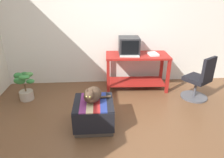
% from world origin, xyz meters
% --- Properties ---
extents(ground_plane, '(14.00, 14.00, 0.00)m').
position_xyz_m(ground_plane, '(0.00, 0.00, 0.00)').
color(ground_plane, brown).
extents(back_wall, '(8.00, 0.10, 2.60)m').
position_xyz_m(back_wall, '(0.00, 2.05, 1.30)').
color(back_wall, silver).
rests_on(back_wall, ground_plane).
extents(desk, '(1.35, 0.67, 0.77)m').
position_xyz_m(desk, '(0.54, 1.60, 0.52)').
color(desk, maroon).
rests_on(desk, ground_plane).
extents(tv_monitor, '(0.44, 0.44, 0.35)m').
position_xyz_m(tv_monitor, '(0.37, 1.68, 0.94)').
color(tv_monitor, '#28282B').
rests_on(tv_monitor, desk).
extents(keyboard, '(0.41, 0.19, 0.02)m').
position_xyz_m(keyboard, '(0.35, 1.47, 0.79)').
color(keyboard, beige).
rests_on(keyboard, desk).
extents(book, '(0.21, 0.26, 0.04)m').
position_xyz_m(book, '(0.86, 1.54, 0.79)').
color(book, white).
rests_on(book, desk).
extents(ottoman_with_blanket, '(0.60, 0.63, 0.44)m').
position_xyz_m(ottoman_with_blanket, '(-0.38, 0.25, 0.22)').
color(ottoman_with_blanket, '#4C4238').
rests_on(ottoman_with_blanket, ground_plane).
extents(cat, '(0.46, 0.43, 0.29)m').
position_xyz_m(cat, '(-0.39, 0.26, 0.56)').
color(cat, '#473323').
rests_on(cat, ottoman_with_blanket).
extents(potted_plant, '(0.35, 0.39, 0.59)m').
position_xyz_m(potted_plant, '(-1.73, 1.21, 0.30)').
color(potted_plant, '#B7A893').
rests_on(potted_plant, ground_plane).
extents(office_chair, '(0.58, 0.58, 0.89)m').
position_xyz_m(office_chair, '(1.67, 1.01, 0.39)').
color(office_chair, '#4C4C51').
rests_on(office_chair, ground_plane).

